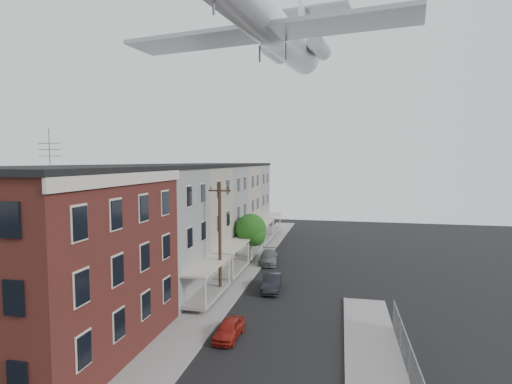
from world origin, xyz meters
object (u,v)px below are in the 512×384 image
at_px(car_mid, 272,283).
at_px(airplane, 271,28).
at_px(car_near, 229,329).
at_px(car_far, 269,257).
at_px(street_tree, 252,231).
at_px(utility_pole, 220,237).

xyz_separation_m(car_mid, airplane, (-0.27, 1.07, 20.68)).
height_order(car_near, car_far, car_far).
xyz_separation_m(car_near, car_far, (-0.80, 17.72, 0.09)).
relative_size(car_near, car_mid, 0.82).
relative_size(street_tree, airplane, 0.20).
bearing_deg(car_far, utility_pole, -107.44).
bearing_deg(street_tree, airplane, -65.21).
bearing_deg(utility_pole, car_mid, 26.92).
distance_m(utility_pole, car_near, 8.82).
bearing_deg(utility_pole, car_far, 79.15).
bearing_deg(car_far, airplane, -84.99).
height_order(utility_pole, car_near, utility_pole).
distance_m(street_tree, car_near, 17.62).
bearing_deg(car_near, car_mid, 86.29).
xyz_separation_m(car_near, airplane, (0.72, 10.28, 20.77)).
height_order(utility_pole, street_tree, utility_pole).
bearing_deg(car_far, street_tree, -169.57).
height_order(street_tree, car_far, street_tree).
xyz_separation_m(street_tree, car_far, (1.67, 0.51, -2.81)).
distance_m(street_tree, car_mid, 9.15).
relative_size(utility_pole, street_tree, 1.73).
bearing_deg(street_tree, utility_pole, -91.89).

